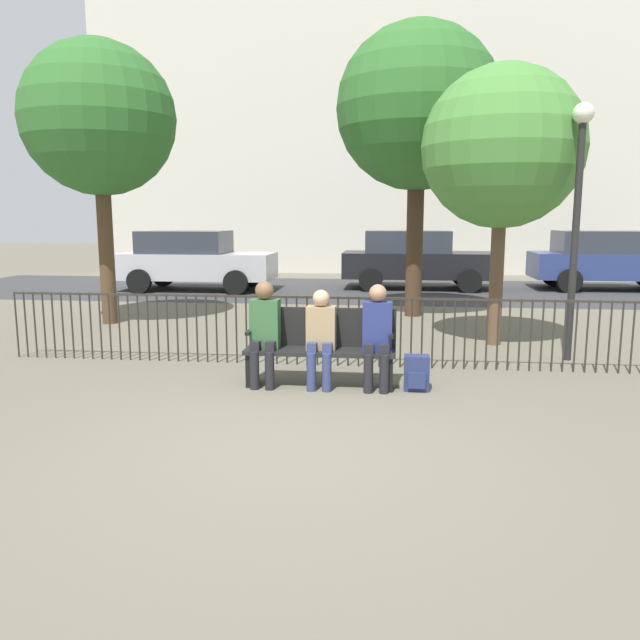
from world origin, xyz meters
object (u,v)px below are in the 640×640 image
object	(u,v)px
tree_0	(502,148)
parked_car_2	(608,259)
seated_person_2	(377,331)
park_bench	(321,344)
parked_car_0	(416,259)
tree_2	(99,120)
seated_person_1	(321,333)
backpack	(417,373)
parked_car_1	(193,259)
lamp_post	(578,192)
seated_person_0	(265,328)
tree_1	(418,109)

from	to	relation	value
tree_0	parked_car_2	distance (m)	9.34
seated_person_2	park_bench	bearing A→B (deg)	169.27
parked_car_0	tree_2	bearing A→B (deg)	-132.48
seated_person_1	backpack	xyz separation A→B (m)	(1.12, -0.00, -0.45)
backpack	parked_car_1	xyz separation A→B (m)	(-5.72, 9.44, 0.64)
parked_car_0	parked_car_1	size ratio (longest dim) A/B	1.00
seated_person_2	parked_car_1	bearing A→B (deg)	119.13
backpack	parked_car_1	size ratio (longest dim) A/B	0.10
seated_person_1	lamp_post	size ratio (longest dim) A/B	0.33
tree_0	lamp_post	xyz separation A→B (m)	(0.87, -1.00, -0.69)
park_bench	parked_car_1	distance (m)	10.38
seated_person_2	parked_car_1	xyz separation A→B (m)	(-5.26, 9.44, 0.16)
park_bench	parked_car_0	distance (m)	10.49
park_bench	backpack	world-z (taller)	park_bench
seated_person_0	parked_car_0	distance (m)	10.72
lamp_post	seated_person_2	bearing A→B (deg)	-145.34
tree_1	parked_car_2	size ratio (longest dim) A/B	1.35
tree_2	lamp_post	bearing A→B (deg)	-15.69
seated_person_0	backpack	bearing A→B (deg)	-0.18
backpack	tree_1	size ratio (longest dim) A/B	0.07
tree_2	parked_car_1	size ratio (longest dim) A/B	1.22
tree_2	park_bench	bearing A→B (deg)	-40.94
park_bench	seated_person_2	size ratio (longest dim) A/B	1.45
tree_1	seated_person_2	bearing A→B (deg)	-96.00
tree_0	tree_1	xyz separation A→B (m)	(-1.18, 2.79, 1.05)
seated_person_1	parked_car_0	bearing A→B (deg)	82.14
seated_person_1	backpack	distance (m)	1.21
seated_person_1	lamp_post	world-z (taller)	lamp_post
seated_person_0	tree_1	world-z (taller)	tree_1
backpack	tree_2	size ratio (longest dim) A/B	0.08
backpack	tree_2	distance (m)	7.75
seated_person_0	tree_0	world-z (taller)	tree_0
park_bench	tree_1	size ratio (longest dim) A/B	0.31
seated_person_1	parked_car_0	distance (m)	10.62
park_bench	parked_car_1	xyz separation A→B (m)	(-4.58, 9.31, 0.35)
park_bench	lamp_post	world-z (taller)	lamp_post
parked_car_1	backpack	bearing A→B (deg)	-58.79
park_bench	seated_person_0	distance (m)	0.70
tree_1	tree_2	xyz separation A→B (m)	(-5.74, -1.60, -0.34)
park_bench	tree_2	distance (m)	6.75
seated_person_2	tree_2	distance (m)	7.20
tree_1	lamp_post	distance (m)	4.64
seated_person_0	parked_car_0	size ratio (longest dim) A/B	0.30
seated_person_1	parked_car_2	bearing A→B (deg)	58.31
parked_car_0	seated_person_2	bearing A→B (deg)	-94.32
park_bench	parked_car_1	world-z (taller)	parked_car_1
parked_car_2	tree_2	bearing A→B (deg)	-148.60
parked_car_1	parked_car_2	bearing A→B (deg)	7.11
seated_person_2	tree_0	distance (m)	4.07
backpack	tree_1	world-z (taller)	tree_1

